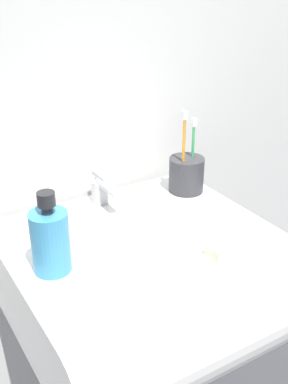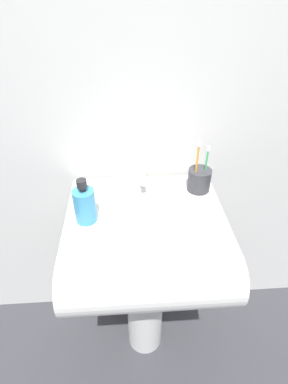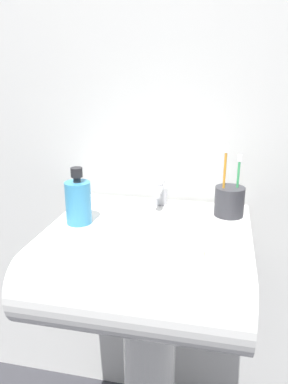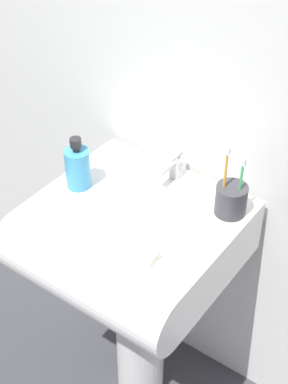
% 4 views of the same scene
% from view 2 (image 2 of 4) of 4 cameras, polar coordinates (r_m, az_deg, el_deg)
% --- Properties ---
extents(ground_plane, '(6.00, 6.00, 0.00)m').
position_cam_2_polar(ground_plane, '(1.69, 0.17, -25.97)').
color(ground_plane, '#38383D').
rests_on(ground_plane, ground).
extents(wall_back, '(5.00, 0.05, 2.40)m').
position_cam_2_polar(wall_back, '(1.09, -0.77, 20.66)').
color(wall_back, silver).
rests_on(wall_back, ground).
extents(sink_pedestal, '(0.16, 0.16, 0.66)m').
position_cam_2_polar(sink_pedestal, '(1.41, 0.19, -19.72)').
color(sink_pedestal, white).
rests_on(sink_pedestal, ground).
extents(sink_basin, '(0.54, 0.53, 0.17)m').
position_cam_2_polar(sink_basin, '(1.04, 0.48, -9.76)').
color(sink_basin, white).
rests_on(sink_basin, sink_pedestal).
extents(faucet, '(0.04, 0.11, 0.07)m').
position_cam_2_polar(faucet, '(1.14, -0.16, 2.82)').
color(faucet, '#B7B7BC').
rests_on(faucet, sink_basin).
extents(toothbrush_cup, '(0.09, 0.09, 0.21)m').
position_cam_2_polar(toothbrush_cup, '(1.13, 10.46, 2.37)').
color(toothbrush_cup, '#38383D').
rests_on(toothbrush_cup, sink_basin).
extents(soap_bottle, '(0.07, 0.07, 0.16)m').
position_cam_2_polar(soap_bottle, '(0.98, -11.23, -2.39)').
color(soap_bottle, '#3F99CC').
rests_on(soap_bottle, sink_basin).
extents(bar_soap, '(0.09, 0.04, 0.02)m').
position_cam_2_polar(bar_soap, '(0.93, 8.10, -9.05)').
color(bar_soap, silver).
rests_on(bar_soap, sink_basin).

